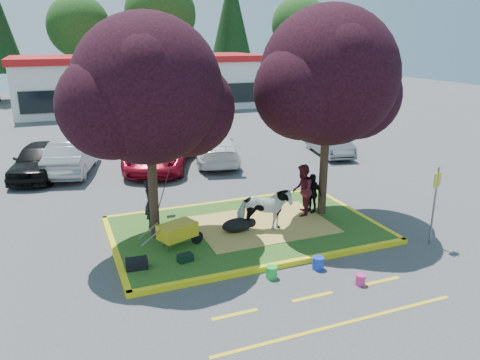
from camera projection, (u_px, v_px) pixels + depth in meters
name	position (u px, v px, depth m)	size (l,w,h in m)	color
ground	(246.00, 232.00, 14.91)	(90.00, 90.00, 0.00)	#424244
median_island	(246.00, 229.00, 14.89)	(8.00, 5.00, 0.15)	#214E18
curb_near	(282.00, 265.00, 12.60)	(8.30, 0.16, 0.15)	yellow
curb_far	(219.00, 204.00, 17.18)	(8.30, 0.16, 0.15)	yellow
curb_left	(115.00, 250.00, 13.44)	(0.16, 5.30, 0.15)	yellow
curb_right	(353.00, 212.00, 16.34)	(0.16, 5.30, 0.15)	yellow
straw_bedding	(263.00, 224.00, 15.08)	(4.20, 3.00, 0.01)	tan
tree_purple_left	(149.00, 97.00, 12.97)	(5.06, 4.20, 6.51)	black
tree_purple_right	(329.00, 83.00, 14.76)	(5.30, 4.40, 6.82)	black
fire_lane_stripe_a	(235.00, 314.00, 10.48)	(1.10, 0.12, 0.01)	yellow
fire_lane_stripe_b	(313.00, 297.00, 11.19)	(1.10, 0.12, 0.01)	yellow
fire_lane_stripe_c	(381.00, 281.00, 11.90)	(1.10, 0.12, 0.01)	yellow
fire_lane_long	(341.00, 324.00, 10.12)	(6.00, 0.10, 0.01)	yellow
retail_building	(142.00, 81.00, 39.77)	(20.40, 8.40, 4.40)	silver
treeline	(113.00, 17.00, 46.41)	(46.58, 7.80, 14.63)	black
cow	(264.00, 210.00, 14.39)	(0.76, 1.66, 1.41)	white
calf	(237.00, 225.00, 14.49)	(0.97, 0.55, 0.42)	black
handler	(150.00, 203.00, 14.78)	(0.56, 0.37, 1.53)	black
visitor_a	(302.00, 190.00, 15.64)	(0.86, 0.67, 1.76)	#4D161F
visitor_b	(312.00, 193.00, 15.96)	(0.80, 0.34, 1.37)	black
wheelbarrow	(178.00, 231.00, 13.35)	(1.89, 0.97, 0.72)	black
gear_bag_dark	(137.00, 264.00, 12.19)	(0.56, 0.31, 0.29)	black
gear_bag_green	(185.00, 258.00, 12.59)	(0.40, 0.25, 0.21)	black
sign_post	(435.00, 198.00, 13.60)	(0.33, 0.12, 2.40)	slate
bucket_green	(272.00, 272.00, 12.02)	(0.30, 0.30, 0.32)	green
bucket_pink	(360.00, 280.00, 11.70)	(0.25, 0.25, 0.27)	#D32F7D
bucket_blue	(318.00, 263.00, 12.49)	(0.32, 0.32, 0.34)	#1839C3
car_black	(39.00, 160.00, 20.48)	(1.80, 4.47, 1.52)	black
car_silver	(72.00, 156.00, 21.09)	(1.62, 4.64, 1.53)	gray
car_red	(159.00, 151.00, 21.86)	(2.63, 5.71, 1.59)	maroon
car_white	(215.00, 148.00, 22.84)	(2.00, 4.93, 1.43)	white
car_grey	(329.00, 142.00, 24.38)	(1.40, 4.00, 1.32)	slate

